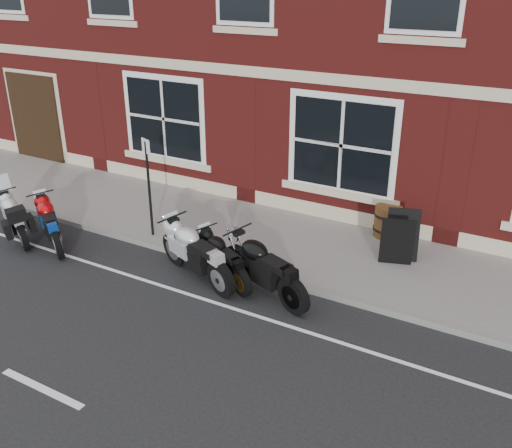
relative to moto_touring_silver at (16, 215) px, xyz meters
The scene contains 11 objects.
ground 4.58m from the moto_touring_silver, ahead, with size 80.00×80.00×0.00m, color black.
sidewalk 5.28m from the moto_touring_silver, 30.34° to the left, with size 30.00×3.00×0.12m, color slate.
kerb 4.69m from the moto_touring_silver, 13.35° to the left, with size 30.00×0.16×0.12m, color slate.
moto_touring_silver is the anchor object (origin of this frame).
moto_sport_red 0.98m from the moto_touring_silver, ahead, with size 1.81×1.26×0.94m.
moto_sport_black 5.15m from the moto_touring_silver, ahead, with size 1.77×1.01×0.87m.
moto_sport_silver 4.64m from the moto_touring_silver, ahead, with size 2.21×0.98×1.04m.
moto_naked_black 6.07m from the moto_touring_silver, ahead, with size 2.21×0.99×1.04m.
a_board_sign 8.40m from the moto_touring_silver, 19.74° to the left, with size 0.65×0.43×1.08m, color black, non-canonical shape.
barrel_planter 8.32m from the moto_touring_silver, 28.42° to the left, with size 0.63×0.63×0.70m.
parking_sign 3.19m from the moto_touring_silver, 27.14° to the left, with size 0.30×0.13×2.21m.
Camera 1 is at (5.97, -7.16, 5.57)m, focal length 40.00 mm.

